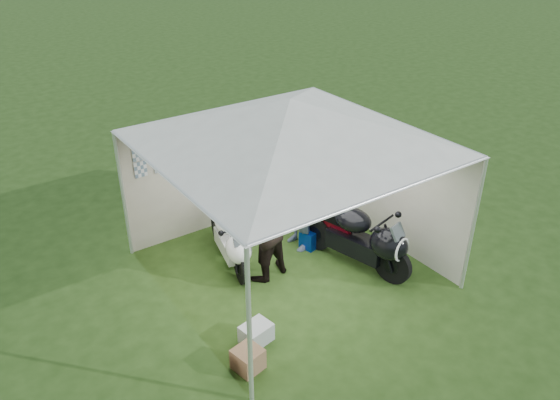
# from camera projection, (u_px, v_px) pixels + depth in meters

# --- Properties ---
(ground) EXTENTS (80.00, 80.00, 0.00)m
(ground) POSITION_uv_depth(u_px,v_px,m) (289.00, 269.00, 9.26)
(ground) COLOR #223C12
(ground) RESTS_ON ground
(canopy_tent) EXTENTS (5.66, 5.66, 3.00)m
(canopy_tent) POSITION_uv_depth(u_px,v_px,m) (289.00, 126.00, 8.05)
(canopy_tent) COLOR silver
(canopy_tent) RESTS_ON ground
(motorcycle_white) EXTENTS (0.69, 1.84, 0.92)m
(motorcycle_white) POSITION_uv_depth(u_px,v_px,m) (230.00, 238.00, 9.17)
(motorcycle_white) COLOR black
(motorcycle_white) RESTS_ON ground
(motorcycle_black) EXTENTS (0.83, 2.16, 1.08)m
(motorcycle_black) POSITION_uv_depth(u_px,v_px,m) (360.00, 236.00, 9.05)
(motorcycle_black) COLOR black
(motorcycle_black) RESTS_ON ground
(paddock_stand) EXTENTS (0.51, 0.39, 0.34)m
(paddock_stand) POSITION_uv_depth(u_px,v_px,m) (313.00, 237.00, 9.84)
(paddock_stand) COLOR #0B36C3
(paddock_stand) RESTS_ON ground
(person_dark_jacket) EXTENTS (0.98, 0.81, 1.81)m
(person_dark_jacket) POSITION_uv_depth(u_px,v_px,m) (262.00, 229.00, 8.68)
(person_dark_jacket) COLOR black
(person_dark_jacket) RESTS_ON ground
(person_blue_jacket) EXTENTS (0.50, 0.74, 1.99)m
(person_blue_jacket) POSITION_uv_depth(u_px,v_px,m) (300.00, 197.00, 9.44)
(person_blue_jacket) COLOR slate
(person_blue_jacket) RESTS_ON ground
(equipment_box) EXTENTS (0.52, 0.45, 0.46)m
(equipment_box) POSITION_uv_depth(u_px,v_px,m) (319.00, 201.00, 10.91)
(equipment_box) COLOR black
(equipment_box) RESTS_ON ground
(crate_0) EXTENTS (0.47, 0.40, 0.28)m
(crate_0) POSITION_uv_depth(u_px,v_px,m) (256.00, 333.00, 7.68)
(crate_0) COLOR #B1B6BA
(crate_0) RESTS_ON ground
(crate_1) EXTENTS (0.41, 0.41, 0.31)m
(crate_1) POSITION_uv_depth(u_px,v_px,m) (248.00, 359.00, 7.22)
(crate_1) COLOR #896447
(crate_1) RESTS_ON ground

